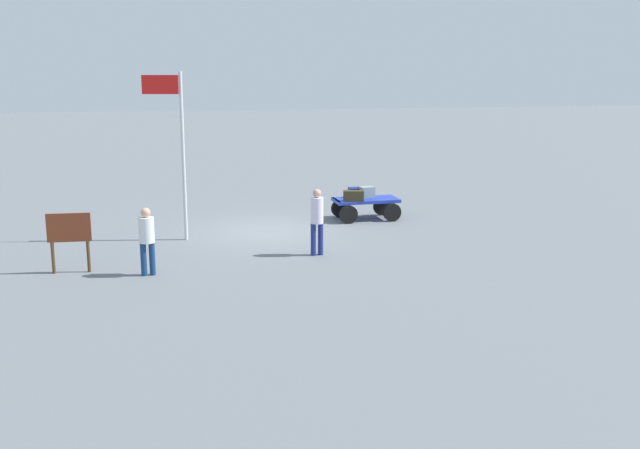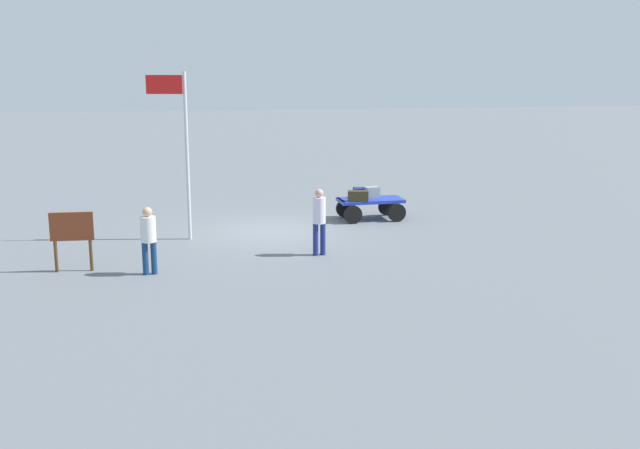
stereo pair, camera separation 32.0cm
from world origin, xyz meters
The scene contains 9 objects.
ground_plane centered at (0.00, 0.00, 0.00)m, with size 120.00×120.00×0.00m, color slate.
luggage_cart centered at (-3.26, -1.15, 0.48)m, with size 2.10×1.25×0.68m.
suitcase_olive centered at (-3.11, -1.57, 0.83)m, with size 0.57×0.39×0.29m.
suitcase_navy centered at (-3.36, -1.35, 0.85)m, with size 0.51×0.42×0.35m.
suitcase_tan centered at (-2.79, -0.81, 0.84)m, with size 0.68×0.41×0.33m.
worker_lead centered at (-0.87, 3.08, 1.02)m, with size 0.38×0.38×1.76m.
worker_trailing centered at (3.41, 4.19, 0.96)m, with size 0.41×0.41×1.63m.
flagpole centered at (2.59, 0.64, 2.85)m, with size 1.09×0.21×4.72m.
signboard centered at (5.23, 3.60, 0.97)m, with size 1.02×0.11×1.46m.
Camera 2 is at (2.37, 21.78, 4.92)m, focal length 41.92 mm.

